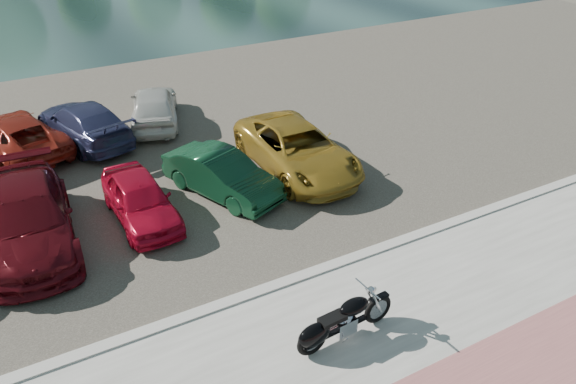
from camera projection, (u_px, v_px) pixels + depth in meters
ground at (385, 320)px, 11.94m from camera, size 200.00×200.00×0.00m
promenade at (415, 349)px, 11.16m from camera, size 60.00×6.00×0.10m
kerb at (334, 266)px, 13.41m from camera, size 60.00×0.30×0.14m
parking_lot at (198, 131)px, 20.22m from camera, size 60.00×18.00×0.04m
motorcycle at (337, 324)px, 11.05m from camera, size 2.33×0.75×1.05m
car_3 at (28, 218)px, 13.89m from camera, size 2.39×5.23×1.48m
car_4 at (140, 199)px, 14.93m from camera, size 1.53×3.63×1.22m
car_5 at (222, 175)px, 16.07m from camera, size 2.63×4.04×1.26m
car_6 at (297, 149)px, 17.31m from camera, size 2.41×5.13×1.42m
car_10 at (15, 136)px, 18.29m from camera, size 3.41×5.09×1.30m
car_11 at (84, 122)px, 19.15m from camera, size 2.92×4.96×1.35m
car_12 at (154, 106)px, 20.40m from camera, size 2.81×4.37×1.39m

